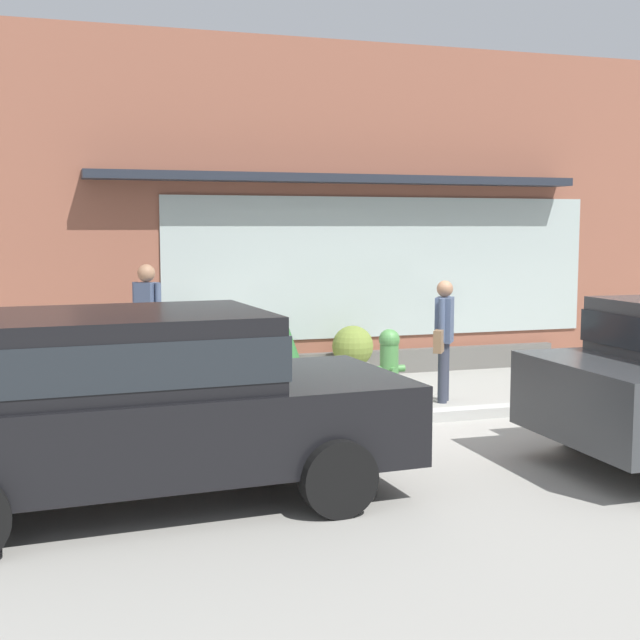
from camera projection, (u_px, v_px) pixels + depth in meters
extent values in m
plane|color=#9E9B93|center=(422.00, 417.00, 10.14)|extent=(60.00, 60.00, 0.00)
cube|color=#B2B2AD|center=(430.00, 416.00, 9.94)|extent=(14.00, 0.24, 0.12)
cube|color=#935642|center=(336.00, 211.00, 12.90)|extent=(14.00, 0.36, 4.93)
cube|color=#ADBCB7|center=(385.00, 267.00, 13.03)|extent=(6.76, 0.03, 2.10)
cube|color=#232833|center=(343.00, 179.00, 12.52)|extent=(7.36, 0.56, 0.12)
cube|color=#605E59|center=(340.00, 364.00, 12.94)|extent=(7.16, 0.20, 0.36)
cylinder|color=#4C8C47|center=(389.00, 400.00, 11.00)|extent=(0.36, 0.36, 0.06)
cylinder|color=#4C8C47|center=(389.00, 371.00, 10.96)|extent=(0.24, 0.24, 0.67)
sphere|color=#4C8C47|center=(389.00, 340.00, 10.91)|extent=(0.27, 0.27, 0.27)
cylinder|color=#4C8C47|center=(377.00, 370.00, 10.91)|extent=(0.10, 0.09, 0.09)
cylinder|color=#4C8C47|center=(401.00, 368.00, 11.00)|extent=(0.10, 0.09, 0.09)
cylinder|color=#4C8C47|center=(394.00, 371.00, 10.80)|extent=(0.09, 0.10, 0.09)
cylinder|color=#333847|center=(443.00, 373.00, 10.92)|extent=(0.12, 0.12, 0.77)
cylinder|color=#333847|center=(445.00, 371.00, 11.08)|extent=(0.12, 0.12, 0.77)
cube|color=#475675|center=(444.00, 320.00, 10.93)|extent=(0.34, 0.37, 0.58)
sphere|color=#A37556|center=(445.00, 289.00, 10.88)|extent=(0.21, 0.21, 0.21)
cylinder|color=#475675|center=(442.00, 320.00, 10.73)|extent=(0.08, 0.08, 0.55)
cylinder|color=#475675|center=(447.00, 317.00, 11.12)|extent=(0.08, 0.08, 0.55)
cube|color=#846647|center=(439.00, 341.00, 10.68)|extent=(0.22, 0.25, 0.28)
cylinder|color=#333847|center=(144.00, 363.00, 11.43)|extent=(0.12, 0.12, 0.86)
cylinder|color=#333847|center=(153.00, 364.00, 11.36)|extent=(0.12, 0.12, 0.86)
cube|color=#475675|center=(147.00, 307.00, 11.31)|extent=(0.33, 0.33, 0.65)
sphere|color=#A37556|center=(146.00, 273.00, 11.26)|extent=(0.23, 0.23, 0.23)
cylinder|color=#475675|center=(136.00, 305.00, 11.39)|extent=(0.08, 0.08, 0.61)
cylinder|color=#475675|center=(158.00, 306.00, 11.23)|extent=(0.08, 0.08, 0.61)
cube|color=black|center=(143.00, 425.00, 6.98)|extent=(4.41, 2.04, 0.66)
cube|color=black|center=(114.00, 352.00, 6.84)|extent=(2.46, 1.79, 0.63)
cube|color=#1E2328|center=(114.00, 352.00, 6.84)|extent=(2.51, 1.81, 0.35)
cylinder|color=black|center=(267.00, 427.00, 8.34)|extent=(0.62, 0.21, 0.61)
cylinder|color=black|center=(339.00, 478.00, 6.63)|extent=(0.62, 0.21, 0.61)
cylinder|color=black|center=(580.00, 416.00, 8.76)|extent=(0.63, 0.19, 0.63)
cylinder|color=#4C4C51|center=(621.00, 358.00, 13.95)|extent=(0.35, 0.35, 0.21)
cone|color=#4C934C|center=(622.00, 325.00, 13.89)|extent=(0.31, 0.31, 0.88)
cylinder|color=#B7B2A3|center=(353.00, 372.00, 12.50)|extent=(0.50, 0.50, 0.25)
sphere|color=olive|center=(353.00, 346.00, 12.46)|extent=(0.60, 0.60, 0.60)
cylinder|color=#9E6042|center=(288.00, 372.00, 12.38)|extent=(0.44, 0.44, 0.29)
cone|color=#2D6B33|center=(288.00, 343.00, 12.33)|extent=(0.39, 0.39, 0.56)
cylinder|color=#4C4C51|center=(50.00, 389.00, 11.35)|extent=(0.30, 0.30, 0.20)
sphere|color=#23562D|center=(49.00, 369.00, 11.32)|extent=(0.41, 0.41, 0.41)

